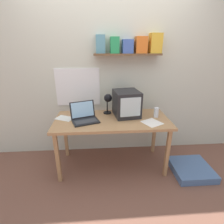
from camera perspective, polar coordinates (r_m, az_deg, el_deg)
ground_plane at (r=2.71m, az=0.00°, el=-16.66°), size 12.00×12.00×0.00m
back_wall at (r=2.62m, az=-0.61°, el=13.50°), size 5.60×0.24×2.60m
corner_desk at (r=2.36m, az=0.00°, el=-3.77°), size 1.51×0.69×0.73m
crt_monitor at (r=2.40m, az=4.77°, el=2.79°), size 0.37×0.40×0.35m
laptop at (r=2.29m, az=-9.04°, el=-1.31°), size 0.40×0.37×0.23m
desk_lamp at (r=2.40m, az=-1.35°, el=3.91°), size 0.12×0.18×0.30m
juice_glass at (r=2.45m, az=14.21°, el=-0.29°), size 0.07×0.07×0.13m
printed_handout at (r=2.43m, az=-15.21°, el=-1.98°), size 0.28×0.24×0.00m
loose_paper_near_monitor at (r=2.27m, az=12.91°, el=-3.41°), size 0.29×0.29×0.00m
floor_cushion at (r=2.77m, az=24.41°, el=-16.62°), size 0.51×0.51×0.10m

